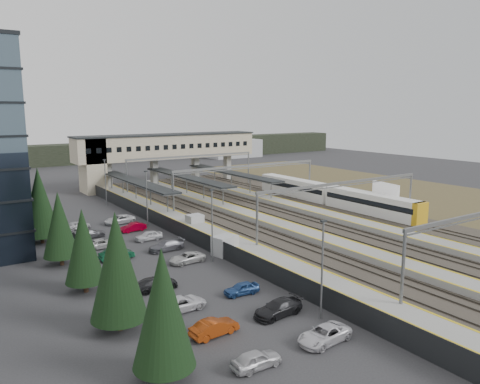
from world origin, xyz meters
TOP-DOWN VIEW (x-y plane):
  - ground at (0.00, 0.00)m, footprint 220.00×220.00m
  - conifer_row at (-22.00, -3.86)m, footprint 4.42×49.82m
  - car_park at (-13.37, -6.72)m, footprint 10.48×44.77m
  - lampposts at (-8.00, 1.25)m, footprint 0.50×53.25m
  - fence at (-6.50, 5.00)m, footprint 0.08×90.00m
  - relay_cabin_near at (-5.56, -6.67)m, footprint 3.02×2.48m
  - relay_cabin_far at (-2.73, 5.82)m, footprint 2.19×1.85m
  - rail_corridor at (9.34, 5.00)m, footprint 34.00×90.00m
  - canopies at (7.00, 27.00)m, footprint 23.10×30.00m
  - footbridge at (7.70, 42.00)m, footprint 40.40×6.40m
  - gantries at (12.00, 3.00)m, footprint 28.40×62.28m
  - train at (24.00, 6.22)m, footprint 2.60×36.12m
  - billboard at (26.22, -3.30)m, footprint 1.20×5.96m
  - scrub_east at (45.00, 5.00)m, footprint 34.00×120.00m
  - treeline_far at (23.81, 92.28)m, footprint 170.00×19.00m

SIDE VIEW (x-z plane):
  - ground at x=0.00m, z-range 0.00..0.00m
  - scrub_east at x=45.00m, z-range 0.00..0.06m
  - rail_corridor at x=9.34m, z-range -0.17..0.75m
  - car_park at x=-13.37m, z-range -0.04..1.24m
  - relay_cabin_far at x=-2.73m, z-range 0.00..1.95m
  - fence at x=-6.50m, z-range 0.00..2.00m
  - relay_cabin_near at x=-5.56m, z-range 0.00..2.22m
  - train at x=24.00m, z-range 0.23..3.50m
  - treeline_far at x=23.81m, z-range -0.55..6.45m
  - billboard at x=26.22m, z-range 0.88..6.02m
  - canopies at x=7.00m, z-range 2.28..5.56m
  - lampposts at x=-8.00m, z-range 0.30..8.37m
  - conifer_row at x=-22.00m, z-range 0.09..9.59m
  - gantries at x=12.00m, z-range 2.41..9.58m
  - footbridge at x=7.70m, z-range 2.33..13.53m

